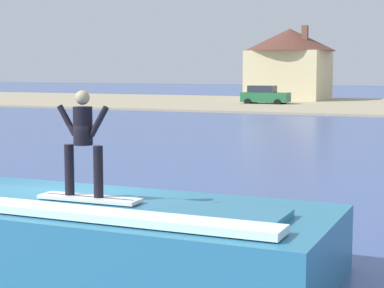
# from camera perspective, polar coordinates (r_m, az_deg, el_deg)

# --- Properties ---
(ground_plane) EXTENTS (260.00, 260.00, 0.00)m
(ground_plane) POSITION_cam_1_polar(r_m,az_deg,el_deg) (13.06, -10.68, -8.95)
(ground_plane) COLOR #405795
(wave_crest) EXTENTS (9.12, 3.34, 1.26)m
(wave_crest) POSITION_cam_1_polar(r_m,az_deg,el_deg) (12.07, -10.06, -7.30)
(wave_crest) COLOR teal
(wave_crest) RESTS_ON ground_plane
(surfboard) EXTENTS (1.80, 0.46, 0.06)m
(surfboard) POSITION_cam_1_polar(r_m,az_deg,el_deg) (11.29, -8.72, -4.60)
(surfboard) COLOR white
(surfboard) RESTS_ON wave_crest
(surfer) EXTENTS (0.98, 0.32, 1.76)m
(surfer) POSITION_cam_1_polar(r_m,az_deg,el_deg) (11.20, -9.26, 0.56)
(surfer) COLOR black
(surfer) RESTS_ON surfboard
(car_near_shore) EXTENTS (4.42, 2.14, 1.86)m
(car_near_shore) POSITION_cam_1_polar(r_m,az_deg,el_deg) (63.23, 6.21, 4.15)
(car_near_shore) COLOR #23663D
(car_near_shore) RESTS_ON ground_plane
(house_with_chimney) EXTENTS (9.74, 9.74, 7.86)m
(house_with_chimney) POSITION_cam_1_polar(r_m,az_deg,el_deg) (72.26, 8.29, 6.99)
(house_with_chimney) COLOR beige
(house_with_chimney) RESTS_ON ground_plane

